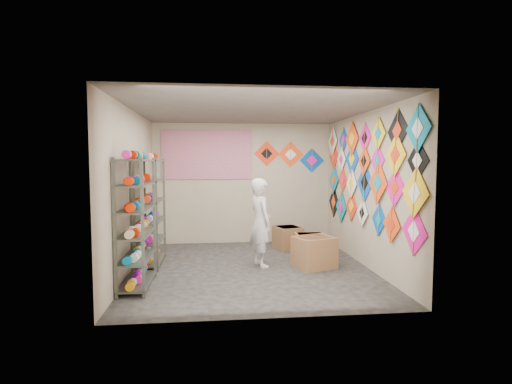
{
  "coord_description": "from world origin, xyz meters",
  "views": [
    {
      "loc": [
        -0.66,
        -6.77,
        1.83
      ],
      "look_at": [
        0.1,
        0.3,
        1.3
      ],
      "focal_mm": 28.0,
      "sensor_mm": 36.0,
      "label": 1
    }
  ],
  "objects": [
    {
      "name": "back_wall_kites",
      "position": [
        1.08,
        2.24,
        1.97
      ],
      "size": [
        1.62,
        0.02,
        0.73
      ],
      "color": "red",
      "rests_on": "room_walls"
    },
    {
      "name": "carton_a",
      "position": [
        1.08,
        -0.08,
        0.27
      ],
      "size": [
        0.79,
        0.72,
        0.54
      ],
      "primitive_type": "cube",
      "rotation": [
        0.0,
        0.0,
        0.35
      ],
      "color": "brown",
      "rests_on": "ground"
    },
    {
      "name": "ground",
      "position": [
        0.0,
        0.0,
        0.0
      ],
      "size": [
        4.5,
        4.5,
        0.0
      ],
      "primitive_type": "plane",
      "color": "black"
    },
    {
      "name": "kite_wall_display",
      "position": [
        1.98,
        -0.02,
        1.64
      ],
      "size": [
        0.06,
        4.35,
        2.04
      ],
      "color": "#F41298",
      "rests_on": "room_walls"
    },
    {
      "name": "shelf_rack_front",
      "position": [
        -1.78,
        -0.85,
        0.95
      ],
      "size": [
        0.4,
        1.1,
        1.9
      ],
      "primitive_type": "cube",
      "color": "#4C5147",
      "rests_on": "ground"
    },
    {
      "name": "string_spools",
      "position": [
        -1.78,
        -0.2,
        1.05
      ],
      "size": [
        0.12,
        2.36,
        0.12
      ],
      "color": "#FF22AE",
      "rests_on": "ground"
    },
    {
      "name": "shelf_rack_back",
      "position": [
        -1.78,
        0.45,
        0.95
      ],
      "size": [
        0.4,
        1.1,
        1.9
      ],
      "primitive_type": "cube",
      "color": "#4C5147",
      "rests_on": "ground"
    },
    {
      "name": "shopkeeper",
      "position": [
        0.16,
        0.13,
        0.78
      ],
      "size": [
        0.79,
        0.71,
        1.55
      ],
      "primitive_type": "imported",
      "rotation": [
        0.0,
        0.0,
        1.89
      ],
      "color": "beige",
      "rests_on": "ground"
    },
    {
      "name": "carton_b",
      "position": [
        1.19,
        0.66,
        0.23
      ],
      "size": [
        0.59,
        0.49,
        0.46
      ],
      "primitive_type": "cube",
      "rotation": [
        0.0,
        0.0,
        -0.07
      ],
      "color": "brown",
      "rests_on": "ground"
    },
    {
      "name": "room_walls",
      "position": [
        0.0,
        0.0,
        1.64
      ],
      "size": [
        4.5,
        4.5,
        4.5
      ],
      "color": "tan",
      "rests_on": "ground"
    },
    {
      "name": "poster",
      "position": [
        -0.8,
        2.23,
        2.0
      ],
      "size": [
        2.0,
        0.01,
        1.1
      ],
      "primitive_type": "cube",
      "color": "#934FAB",
      "rests_on": "room_walls"
    },
    {
      "name": "carton_c",
      "position": [
        0.9,
        1.43,
        0.24
      ],
      "size": [
        0.62,
        0.66,
        0.48
      ],
      "primitive_type": "cube",
      "rotation": [
        0.0,
        0.0,
        0.27
      ],
      "color": "brown",
      "rests_on": "ground"
    }
  ]
}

